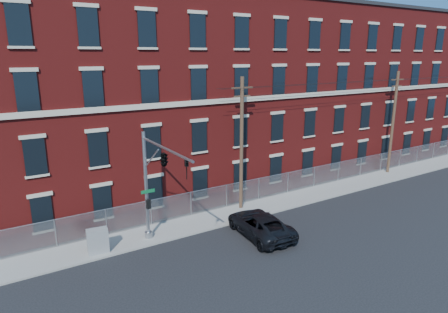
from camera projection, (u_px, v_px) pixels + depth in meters
name	position (u px, v px, depth m)	size (l,w,h in m)	color
ground	(265.00, 244.00, 24.92)	(140.00, 140.00, 0.00)	black
sidewalk	(337.00, 188.00, 35.16)	(65.00, 3.00, 0.12)	gray
mill_building	(276.00, 89.00, 40.46)	(55.30, 14.32, 16.30)	maroon
chain_link_fence	(327.00, 174.00, 35.98)	(59.06, 0.06, 1.85)	#A5A8AD
traffic_signal_mast	(159.00, 168.00, 22.28)	(0.90, 6.75, 7.00)	#9EA0A5
utility_pole_near	(242.00, 142.00, 29.20)	(1.80, 0.28, 10.00)	#4F3727
utility_pole_mid	(393.00, 121.00, 38.43)	(1.80, 0.28, 10.00)	#4F3727
overhead_wires	(397.00, 82.00, 37.47)	(40.00, 0.62, 0.62)	black
pickup_truck	(260.00, 224.00, 25.91)	(2.57, 5.58, 1.55)	black
utility_cabinet	(98.00, 241.00, 23.39)	(1.21, 0.60, 1.51)	gray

